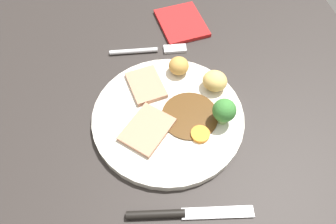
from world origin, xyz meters
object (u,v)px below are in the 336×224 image
at_px(meat_slice_under, 147,129).
at_px(carrot_coin_front, 200,134).
at_px(dinner_plate, 168,118).
at_px(roast_potato_left, 179,66).
at_px(broccoli_floret, 224,111).
at_px(roast_potato_right, 215,81).
at_px(knife, 179,214).
at_px(folded_napkin, 182,23).
at_px(meat_slice_main, 146,85).
at_px(fork, 151,50).

height_order(meat_slice_under, carrot_coin_front, meat_slice_under).
bearing_deg(meat_slice_under, dinner_plate, 120.66).
relative_size(dinner_plate, roast_potato_left, 6.96).
distance_m(dinner_plate, broccoli_floret, 0.10).
height_order(roast_potato_right, knife, roast_potato_right).
distance_m(roast_potato_right, broccoli_floret, 0.07).
height_order(carrot_coin_front, knife, carrot_coin_front).
bearing_deg(meat_slice_under, knife, 9.16).
xyz_separation_m(dinner_plate, meat_slice_under, (0.02, -0.04, 0.01)).
relative_size(dinner_plate, knife, 1.40).
xyz_separation_m(dinner_plate, carrot_coin_front, (0.05, 0.04, 0.01)).
bearing_deg(roast_potato_left, knife, -11.98).
distance_m(roast_potato_left, roast_potato_right, 0.07).
bearing_deg(roast_potato_right, knife, -27.56).
bearing_deg(folded_napkin, meat_slice_main, -31.87).
distance_m(fork, folded_napkin, 0.10).
height_order(knife, folded_napkin, knife).
xyz_separation_m(fork, knife, (0.33, -0.01, 0.00)).
xyz_separation_m(meat_slice_under, carrot_coin_front, (0.03, 0.08, -0.00)).
bearing_deg(meat_slice_main, roast_potato_left, 110.07).
bearing_deg(dinner_plate, carrot_coin_front, 42.25).
distance_m(meat_slice_main, broccoli_floret, 0.15).
xyz_separation_m(roast_potato_right, folded_napkin, (-0.19, -0.02, -0.03)).
bearing_deg(carrot_coin_front, knife, -27.53).
bearing_deg(carrot_coin_front, meat_slice_main, -148.93).
bearing_deg(meat_slice_under, roast_potato_right, 117.21).
bearing_deg(roast_potato_left, roast_potato_right, 48.58).
relative_size(dinner_plate, folded_napkin, 2.35).
distance_m(dinner_plate, folded_napkin, 0.24).
height_order(meat_slice_main, fork, meat_slice_main).
relative_size(roast_potato_right, knife, 0.24).
bearing_deg(roast_potato_right, broccoli_floret, -4.37).
height_order(carrot_coin_front, folded_napkin, carrot_coin_front).
distance_m(meat_slice_under, broccoli_floret, 0.13).
bearing_deg(meat_slice_under, fork, 169.01).
relative_size(dinner_plate, broccoli_floret, 5.28).
distance_m(dinner_plate, roast_potato_right, 0.11).
bearing_deg(broccoli_floret, roast_potato_left, -157.72).
bearing_deg(roast_potato_right, fork, -141.97).
xyz_separation_m(roast_potato_left, carrot_coin_front, (0.14, 0.01, -0.01)).
height_order(fork, knife, knife).
bearing_deg(broccoli_floret, folded_napkin, -177.26).
bearing_deg(knife, broccoli_floret, 61.78).
height_order(meat_slice_under, fork, meat_slice_under).
distance_m(meat_slice_under, knife, 0.14).
bearing_deg(broccoli_floret, dinner_plate, -107.31).
bearing_deg(fork, carrot_coin_front, -72.31).
distance_m(meat_slice_under, folded_napkin, 0.28).
distance_m(roast_potato_left, broccoli_floret, 0.13).
bearing_deg(knife, meat_slice_under, 107.97).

